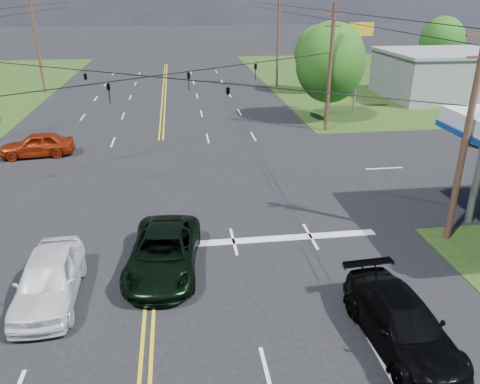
{
  "coord_description": "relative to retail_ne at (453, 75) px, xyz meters",
  "views": [
    {
      "loc": [
        1.33,
        -14.05,
        10.19
      ],
      "look_at": [
        4.06,
        6.0,
        1.52
      ],
      "focal_mm": 35.0,
      "sensor_mm": 36.0,
      "label": 1
    }
  ],
  "objects": [
    {
      "name": "ground",
      "position": [
        -30.0,
        -20.0,
        -2.2
      ],
      "size": [
        280.0,
        280.0,
        0.0
      ],
      "primitive_type": "plane",
      "color": "black",
      "rests_on": "ground"
    },
    {
      "name": "grass_ne",
      "position": [
        5.0,
        12.0,
        -2.2
      ],
      "size": [
        46.0,
        48.0,
        0.03
      ],
      "primitive_type": "cube",
      "color": "#1E3C13",
      "rests_on": "ground"
    },
    {
      "name": "stop_bar",
      "position": [
        -25.0,
        -28.0,
        -2.2
      ],
      "size": [
        10.0,
        0.5,
        0.02
      ],
      "primitive_type": "cube",
      "color": "silver",
      "rests_on": "ground"
    },
    {
      "name": "retail_ne",
      "position": [
        0.0,
        0.0,
        0.0
      ],
      "size": [
        14.0,
        10.0,
        4.4
      ],
      "primitive_type": "cube",
      "color": "gray",
      "rests_on": "ground"
    },
    {
      "name": "pole_se",
      "position": [
        -17.0,
        -29.0,
        2.72
      ],
      "size": [
        1.6,
        0.28,
        9.5
      ],
      "color": "#482C1E",
      "rests_on": "ground"
    },
    {
      "name": "pole_ne",
      "position": [
        -17.0,
        -11.0,
        2.72
      ],
      "size": [
        1.6,
        0.28,
        9.5
      ],
      "color": "#482C1E",
      "rests_on": "ground"
    },
    {
      "name": "pole_left_far",
      "position": [
        -43.0,
        8.0,
        2.97
      ],
      "size": [
        1.6,
        0.28,
        10.0
      ],
      "color": "#482C1E",
      "rests_on": "ground"
    },
    {
      "name": "pole_right_far",
      "position": [
        -17.0,
        8.0,
        2.97
      ],
      "size": [
        1.6,
        0.28,
        10.0
      ],
      "color": "#482C1E",
      "rests_on": "ground"
    },
    {
      "name": "span_wire_signals",
      "position": [
        -30.0,
        -20.0,
        3.8
      ],
      "size": [
        26.0,
        18.0,
        1.13
      ],
      "color": "black",
      "rests_on": "ground"
    },
    {
      "name": "power_lines",
      "position": [
        -30.0,
        -22.0,
        6.4
      ],
      "size": [
        26.04,
        100.0,
        0.64
      ],
      "color": "black",
      "rests_on": "ground"
    },
    {
      "name": "tree_right_a",
      "position": [
        -16.0,
        -8.0,
        2.67
      ],
      "size": [
        5.7,
        5.7,
        8.18
      ],
      "color": "#482C1E",
      "rests_on": "ground"
    },
    {
      "name": "tree_right_b",
      "position": [
        -13.5,
        4.0,
        2.02
      ],
      "size": [
        4.94,
        4.94,
        7.09
      ],
      "color": "#482C1E",
      "rests_on": "ground"
    },
    {
      "name": "tree_far_r",
      "position": [
        4.0,
        10.0,
        2.34
      ],
      "size": [
        5.32,
        5.32,
        7.63
      ],
      "color": "#482C1E",
      "rests_on": "ground"
    },
    {
      "name": "pickup_dkgreen",
      "position": [
        -29.5,
        -29.87,
        -1.41
      ],
      "size": [
        3.22,
        5.94,
        1.58
      ],
      "primitive_type": "imported",
      "rotation": [
        0.0,
        0.0,
        -0.11
      ],
      "color": "black",
      "rests_on": "ground"
    },
    {
      "name": "suv_black",
      "position": [
        -22.14,
        -35.14,
        -1.43
      ],
      "size": [
        2.49,
        5.44,
        1.54
      ],
      "primitive_type": "imported",
      "rotation": [
        0.0,
        0.0,
        0.06
      ],
      "color": "black",
      "rests_on": "ground"
    },
    {
      "name": "pickup_white",
      "position": [
        -33.5,
        -31.28,
        -1.34
      ],
      "size": [
        2.18,
        5.11,
        1.72
      ],
      "primitive_type": "imported",
      "rotation": [
        0.0,
        0.0,
        0.03
      ],
      "color": "white",
      "rests_on": "ground"
    },
    {
      "name": "sedan_red",
      "position": [
        -38.1,
        -14.5,
        -1.4
      ],
      "size": [
        4.88,
        2.43,
        1.6
      ],
      "primitive_type": "imported",
      "rotation": [
        0.0,
        0.0,
        -1.45
      ],
      "color": "maroon",
      "rests_on": "ground"
    },
    {
      "name": "polesign_ne",
      "position": [
        -13.0,
        -6.29,
        3.95
      ],
      "size": [
        2.18,
        0.26,
        7.92
      ],
      "color": "#A5A5AA",
      "rests_on": "ground"
    }
  ]
}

